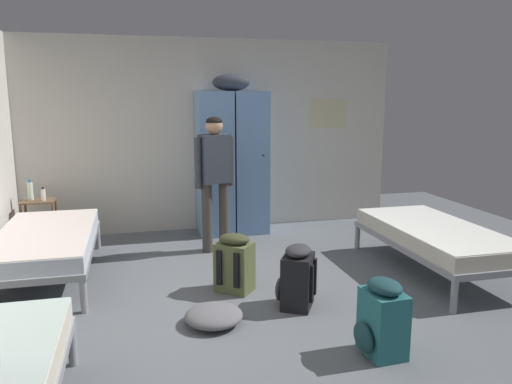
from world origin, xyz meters
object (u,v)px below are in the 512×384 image
(shelf_unit, at_px, (40,219))
(bed_right, at_px, (436,236))
(bed_left_rear, at_px, (46,242))
(person_traveler, at_px, (215,171))
(backpack_teal, at_px, (382,319))
(backpack_olive, at_px, (235,264))
(clothes_pile_grey, at_px, (214,316))
(backpack_black, at_px, (297,278))
(lotion_bottle, at_px, (43,195))
(water_bottle, at_px, (30,191))
(locker_bank, at_px, (232,160))

(shelf_unit, height_order, bed_right, shelf_unit)
(bed_left_rear, distance_m, person_traveler, 1.93)
(bed_right, relative_size, backpack_teal, 3.45)
(backpack_olive, bearing_deg, bed_right, -0.25)
(backpack_teal, xyz_separation_m, clothes_pile_grey, (-1.06, 0.75, -0.19))
(backpack_black, height_order, backpack_teal, same)
(bed_right, distance_m, clothes_pile_grey, 2.49)
(backpack_black, bearing_deg, person_traveler, 103.25)
(person_traveler, distance_m, lotion_bottle, 2.07)
(shelf_unit, xyz_separation_m, lotion_bottle, (0.07, -0.04, 0.30))
(water_bottle, xyz_separation_m, lotion_bottle, (0.15, -0.06, -0.04))
(lotion_bottle, bearing_deg, shelf_unit, 150.26)
(shelf_unit, bearing_deg, bed_left_rear, -78.02)
(lotion_bottle, bearing_deg, clothes_pile_grey, -57.36)
(locker_bank, height_order, shelf_unit, locker_bank)
(locker_bank, xyz_separation_m, bed_right, (1.71, -2.04, -0.59))
(bed_right, relative_size, clothes_pile_grey, 4.09)
(lotion_bottle, distance_m, backpack_teal, 4.25)
(shelf_unit, relative_size, water_bottle, 2.29)
(water_bottle, xyz_separation_m, backpack_teal, (2.83, -3.33, -0.42))
(shelf_unit, distance_m, water_bottle, 0.35)
(person_traveler, distance_m, water_bottle, 2.23)
(bed_left_rear, relative_size, clothes_pile_grey, 4.09)
(bed_left_rear, height_order, clothes_pile_grey, bed_left_rear)
(water_bottle, bearing_deg, bed_left_rear, -74.60)
(bed_left_rear, bearing_deg, backpack_olive, -23.17)
(water_bottle, bearing_deg, bed_right, -25.14)
(shelf_unit, bearing_deg, backpack_black, -44.66)
(backpack_black, relative_size, backpack_teal, 1.00)
(locker_bank, xyz_separation_m, shelf_unit, (-2.38, -0.10, -0.62))
(shelf_unit, relative_size, lotion_bottle, 3.48)
(shelf_unit, height_order, lotion_bottle, lotion_bottle)
(backpack_olive, bearing_deg, backpack_teal, -61.48)
(bed_right, height_order, lotion_bottle, lotion_bottle)
(person_traveler, xyz_separation_m, water_bottle, (-2.10, 0.68, -0.26))
(backpack_olive, bearing_deg, person_traveler, 88.70)
(person_traveler, relative_size, lotion_bottle, 9.53)
(lotion_bottle, distance_m, backpack_olive, 2.72)
(person_traveler, relative_size, clothes_pile_grey, 3.36)
(backpack_teal, relative_size, clothes_pile_grey, 1.19)
(shelf_unit, height_order, backpack_teal, shelf_unit)
(shelf_unit, xyz_separation_m, person_traveler, (2.02, -0.66, 0.60))
(bed_left_rear, bearing_deg, clothes_pile_grey, -44.01)
(locker_bank, bearing_deg, person_traveler, -114.67)
(locker_bank, distance_m, backpack_olive, 2.18)
(bed_right, distance_m, lotion_bottle, 4.44)
(backpack_black, bearing_deg, clothes_pile_grey, -167.62)
(bed_left_rear, distance_m, clothes_pile_grey, 2.02)
(person_traveler, height_order, backpack_olive, person_traveler)
(bed_right, distance_m, bed_left_rear, 3.91)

